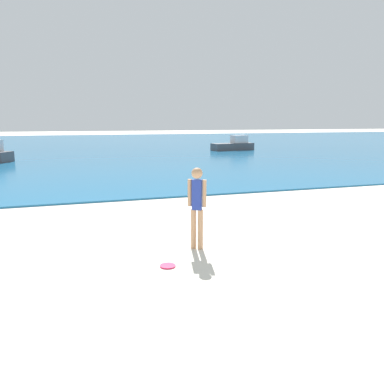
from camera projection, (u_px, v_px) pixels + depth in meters
water at (97, 145)px, 41.09m from camera, size 160.00×60.00×0.06m
person_standing at (197, 203)px, 7.77m from camera, size 0.34×0.25×1.68m
frisbee at (168, 266)px, 6.95m from camera, size 0.28×0.28×0.03m
boat_far at (234, 145)px, 33.62m from camera, size 3.90×1.77×1.28m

